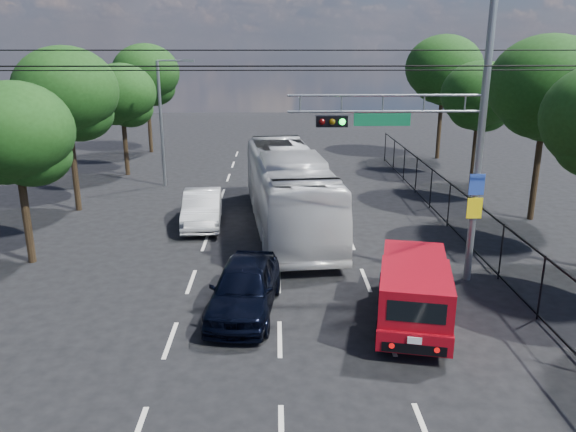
{
  "coord_description": "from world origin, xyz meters",
  "views": [
    {
      "loc": [
        -0.08,
        -9.8,
        7.69
      ],
      "look_at": [
        0.28,
        6.43,
        2.8
      ],
      "focal_mm": 35.0,
      "sensor_mm": 36.0,
      "label": 1
    }
  ],
  "objects_px": {
    "signal_mast": "(444,128)",
    "red_pickup": "(414,290)",
    "navy_hatchback": "(244,287)",
    "white_van": "(202,208)",
    "white_bus": "(288,190)"
  },
  "relations": [
    {
      "from": "white_van",
      "to": "navy_hatchback",
      "type": "bearing_deg",
      "value": -78.94
    },
    {
      "from": "signal_mast",
      "to": "red_pickup",
      "type": "height_order",
      "value": "signal_mast"
    },
    {
      "from": "white_bus",
      "to": "navy_hatchback",
      "type": "bearing_deg",
      "value": -106.24
    },
    {
      "from": "signal_mast",
      "to": "white_bus",
      "type": "bearing_deg",
      "value": 128.28
    },
    {
      "from": "navy_hatchback",
      "to": "white_van",
      "type": "height_order",
      "value": "navy_hatchback"
    },
    {
      "from": "red_pickup",
      "to": "white_van",
      "type": "distance_m",
      "value": 12.05
    },
    {
      "from": "red_pickup",
      "to": "white_van",
      "type": "relative_size",
      "value": 1.18
    },
    {
      "from": "signal_mast",
      "to": "white_van",
      "type": "distance_m",
      "value": 11.73
    },
    {
      "from": "white_bus",
      "to": "white_van",
      "type": "distance_m",
      "value": 3.99
    },
    {
      "from": "red_pickup",
      "to": "white_bus",
      "type": "xyz_separation_m",
      "value": [
        -3.38,
        9.23,
        0.67
      ]
    },
    {
      "from": "signal_mast",
      "to": "navy_hatchback",
      "type": "relative_size",
      "value": 2.04
    },
    {
      "from": "red_pickup",
      "to": "white_bus",
      "type": "height_order",
      "value": "white_bus"
    },
    {
      "from": "navy_hatchback",
      "to": "signal_mast",
      "type": "bearing_deg",
      "value": 26.31
    },
    {
      "from": "white_van",
      "to": "red_pickup",
      "type": "bearing_deg",
      "value": -56.96
    },
    {
      "from": "red_pickup",
      "to": "white_van",
      "type": "height_order",
      "value": "red_pickup"
    }
  ]
}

